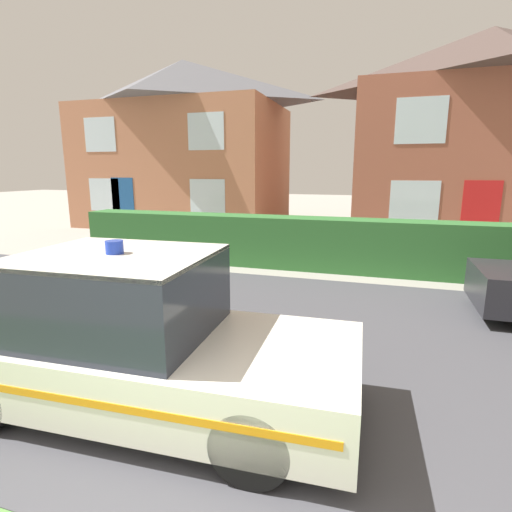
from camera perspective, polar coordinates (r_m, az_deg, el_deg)
name	(u,v)px	position (r m, az deg, el deg)	size (l,w,h in m)	color
road_strip	(288,342)	(5.78, 4.55, -12.08)	(28.00, 6.79, 0.01)	#424247
garden_hedge	(289,242)	(9.97, 4.70, 1.99)	(11.19, 0.85, 1.26)	#2D662D
police_car	(139,338)	(4.25, -16.41, -11.22)	(4.20, 1.89, 1.70)	black
house_left	(185,143)	(18.53, -10.10, 15.58)	(8.62, 5.82, 6.97)	#A86B4C
house_right	(483,135)	(16.35, 29.64, 14.77)	(8.58, 6.41, 7.00)	#93513D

